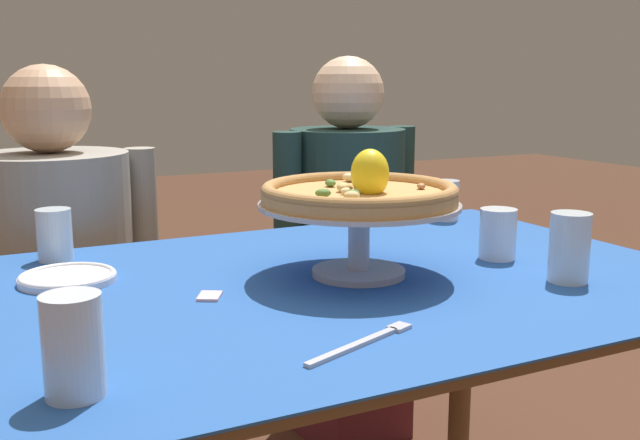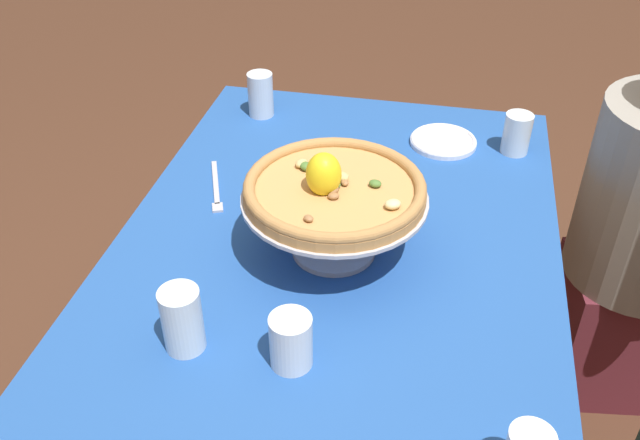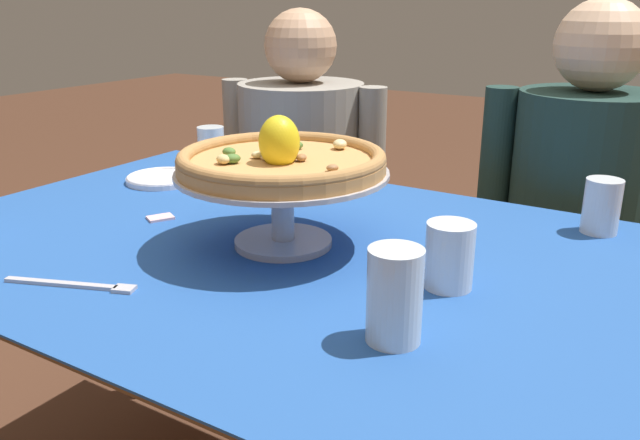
{
  "view_description": "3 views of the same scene",
  "coord_description": "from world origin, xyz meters",
  "px_view_note": "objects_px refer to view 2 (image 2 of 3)",
  "views": [
    {
      "loc": [
        -0.62,
        -1.14,
        1.09
      ],
      "look_at": [
        -0.01,
        0.06,
        0.83
      ],
      "focal_mm": 40.97,
      "sensor_mm": 36.0,
      "label": 1
    },
    {
      "loc": [
        1.14,
        0.2,
        1.64
      ],
      "look_at": [
        -0.01,
        -0.04,
        0.77
      ],
      "focal_mm": 38.78,
      "sensor_mm": 36.0,
      "label": 2
    },
    {
      "loc": [
        0.67,
        -0.89,
        1.15
      ],
      "look_at": [
        0.07,
        0.07,
        0.76
      ],
      "focal_mm": 36.38,
      "sensor_mm": 36.0,
      "label": 3
    }
  ],
  "objects_px": {
    "water_glass_back_left": "(516,136)",
    "side_plate": "(443,141)",
    "pizza_stand": "(334,212)",
    "water_glass_side_right": "(291,344)",
    "pizza": "(334,188)",
    "water_glass_front_right": "(183,323)",
    "dinner_fork": "(216,189)",
    "water_glass_front_left": "(261,97)",
    "sugar_packet": "(352,175)"
  },
  "relations": [
    {
      "from": "water_glass_side_right",
      "to": "side_plate",
      "type": "relative_size",
      "value": 0.6
    },
    {
      "from": "side_plate",
      "to": "sugar_packet",
      "type": "height_order",
      "value": "side_plate"
    },
    {
      "from": "pizza_stand",
      "to": "sugar_packet",
      "type": "relative_size",
      "value": 7.45
    },
    {
      "from": "water_glass_front_right",
      "to": "dinner_fork",
      "type": "height_order",
      "value": "water_glass_front_right"
    },
    {
      "from": "side_plate",
      "to": "sugar_packet",
      "type": "relative_size",
      "value": 3.43
    },
    {
      "from": "pizza",
      "to": "water_glass_front_right",
      "type": "distance_m",
      "value": 0.39
    },
    {
      "from": "water_glass_back_left",
      "to": "side_plate",
      "type": "xyz_separation_m",
      "value": [
        -0.0,
        -0.18,
        -0.04
      ]
    },
    {
      "from": "water_glass_back_left",
      "to": "side_plate",
      "type": "height_order",
      "value": "water_glass_back_left"
    },
    {
      "from": "pizza_stand",
      "to": "pizza",
      "type": "height_order",
      "value": "pizza"
    },
    {
      "from": "water_glass_front_right",
      "to": "dinner_fork",
      "type": "relative_size",
      "value": 0.61
    },
    {
      "from": "pizza",
      "to": "side_plate",
      "type": "relative_size",
      "value": 2.1
    },
    {
      "from": "water_glass_side_right",
      "to": "water_glass_front_left",
      "type": "xyz_separation_m",
      "value": [
        -0.87,
        -0.3,
        0.01
      ]
    },
    {
      "from": "pizza",
      "to": "water_glass_side_right",
      "type": "relative_size",
      "value": 3.5
    },
    {
      "from": "water_glass_back_left",
      "to": "water_glass_front_right",
      "type": "distance_m",
      "value": 0.99
    },
    {
      "from": "dinner_fork",
      "to": "water_glass_front_right",
      "type": "bearing_deg",
      "value": 12.56
    },
    {
      "from": "pizza_stand",
      "to": "water_glass_front_right",
      "type": "bearing_deg",
      "value": -33.09
    },
    {
      "from": "water_glass_front_left",
      "to": "side_plate",
      "type": "distance_m",
      "value": 0.51
    },
    {
      "from": "water_glass_back_left",
      "to": "side_plate",
      "type": "relative_size",
      "value": 0.61
    },
    {
      "from": "side_plate",
      "to": "pizza_stand",
      "type": "bearing_deg",
      "value": -21.71
    },
    {
      "from": "water_glass_front_right",
      "to": "dinner_fork",
      "type": "bearing_deg",
      "value": -167.44
    },
    {
      "from": "pizza",
      "to": "side_plate",
      "type": "bearing_deg",
      "value": 158.17
    },
    {
      "from": "side_plate",
      "to": "sugar_packet",
      "type": "distance_m",
      "value": 0.29
    },
    {
      "from": "pizza_stand",
      "to": "pizza",
      "type": "distance_m",
      "value": 0.06
    },
    {
      "from": "pizza_stand",
      "to": "water_glass_side_right",
      "type": "bearing_deg",
      "value": -2.45
    },
    {
      "from": "dinner_fork",
      "to": "water_glass_front_left",
      "type": "bearing_deg",
      "value": 179.55
    },
    {
      "from": "pizza_stand",
      "to": "water_glass_front_right",
      "type": "height_order",
      "value": "pizza_stand"
    },
    {
      "from": "water_glass_front_right",
      "to": "sugar_packet",
      "type": "bearing_deg",
      "value": 162.21
    },
    {
      "from": "side_plate",
      "to": "dinner_fork",
      "type": "bearing_deg",
      "value": -57.5
    },
    {
      "from": "pizza_stand",
      "to": "pizza",
      "type": "xyz_separation_m",
      "value": [
        0.0,
        -0.0,
        0.06
      ]
    },
    {
      "from": "water_glass_side_right",
      "to": "dinner_fork",
      "type": "xyz_separation_m",
      "value": [
        -0.48,
        -0.3,
        -0.04
      ]
    },
    {
      "from": "water_glass_back_left",
      "to": "water_glass_side_right",
      "type": "relative_size",
      "value": 1.02
    },
    {
      "from": "pizza",
      "to": "sugar_packet",
      "type": "xyz_separation_m",
      "value": [
        -0.29,
        -0.01,
        -0.16
      ]
    },
    {
      "from": "water_glass_back_left",
      "to": "sugar_packet",
      "type": "xyz_separation_m",
      "value": [
        0.2,
        -0.39,
        -0.04
      ]
    },
    {
      "from": "water_glass_back_left",
      "to": "water_glass_side_right",
      "type": "height_order",
      "value": "water_glass_back_left"
    },
    {
      "from": "dinner_fork",
      "to": "water_glass_side_right",
      "type": "bearing_deg",
      "value": 31.87
    },
    {
      "from": "pizza",
      "to": "sugar_packet",
      "type": "distance_m",
      "value": 0.33
    },
    {
      "from": "dinner_fork",
      "to": "side_plate",
      "type": "bearing_deg",
      "value": 122.5
    },
    {
      "from": "pizza",
      "to": "dinner_fork",
      "type": "distance_m",
      "value": 0.39
    },
    {
      "from": "water_glass_front_left",
      "to": "side_plate",
      "type": "bearing_deg",
      "value": 83.19
    },
    {
      "from": "water_glass_side_right",
      "to": "water_glass_front_right",
      "type": "height_order",
      "value": "water_glass_front_right"
    },
    {
      "from": "water_glass_back_left",
      "to": "water_glass_front_right",
      "type": "xyz_separation_m",
      "value": [
        0.81,
        -0.58,
        0.01
      ]
    },
    {
      "from": "water_glass_side_right",
      "to": "water_glass_front_left",
      "type": "bearing_deg",
      "value": -161.1
    },
    {
      "from": "water_glass_front_right",
      "to": "side_plate",
      "type": "bearing_deg",
      "value": 153.56
    },
    {
      "from": "pizza",
      "to": "water_glass_front_right",
      "type": "xyz_separation_m",
      "value": [
        0.32,
        -0.21,
        -0.1
      ]
    },
    {
      "from": "pizza",
      "to": "water_glass_front_left",
      "type": "xyz_separation_m",
      "value": [
        -0.55,
        -0.31,
        -0.11
      ]
    },
    {
      "from": "pizza",
      "to": "water_glass_front_right",
      "type": "height_order",
      "value": "pizza"
    },
    {
      "from": "water_glass_front_right",
      "to": "side_plate",
      "type": "xyz_separation_m",
      "value": [
        -0.81,
        0.4,
        -0.05
      ]
    },
    {
      "from": "pizza_stand",
      "to": "side_plate",
      "type": "height_order",
      "value": "pizza_stand"
    },
    {
      "from": "water_glass_front_left",
      "to": "water_glass_back_left",
      "type": "bearing_deg",
      "value": 84.77
    },
    {
      "from": "water_glass_back_left",
      "to": "water_glass_front_right",
      "type": "bearing_deg",
      "value": -35.8
    }
  ]
}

